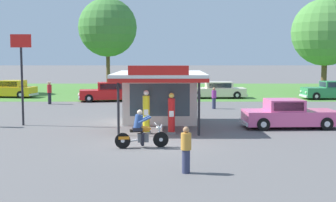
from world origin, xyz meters
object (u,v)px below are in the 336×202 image
Objects in this scene: bystander_strolling_foreground at (48,92)px; bystander_standing_back_lot at (185,149)px; parked_car_back_row_far_right at (330,91)px; featured_classic_sedan at (287,115)px; parked_car_back_row_far_left at (215,90)px; gas_pump_nearside at (145,114)px; roadside_pole_sign at (20,64)px; bystander_chatting_near_pumps at (213,98)px; parked_car_back_row_centre_right at (8,90)px; parked_car_back_row_right at (107,93)px; motorcycle_with_rider at (140,132)px; gas_pump_offside at (170,115)px.

bystander_strolling_foreground reaches higher than bystander_standing_back_lot.
bystander_standing_back_lot is (-13.51, -25.28, 0.09)m from parked_car_back_row_far_right.
parked_car_back_row_far_left is (-2.04, 16.84, -0.00)m from featured_classic_sedan.
roadside_pole_sign is at bearing 158.31° from gas_pump_nearside.
bystander_chatting_near_pumps is 0.87× the size of bystander_strolling_foreground.
roadside_pole_sign is (-12.14, -15.97, 2.67)m from parked_car_back_row_far_left.
parked_car_back_row_far_left is at bearing 74.08° from gas_pump_nearside.
bystander_chatting_near_pumps is 12.82m from bystander_strolling_foreground.
bystander_chatting_near_pumps is (17.58, -8.93, 0.09)m from parked_car_back_row_centre_right.
bystander_chatting_near_pumps reaches higher than parked_car_back_row_far_left.
gas_pump_nearside is 7.70m from bystander_standing_back_lot.
roadside_pole_sign is at bearing -145.03° from bystander_chatting_near_pumps.
gas_pump_nearside is 16.45m from parked_car_back_row_right.
parked_car_back_row_far_left is at bearing 174.59° from parked_car_back_row_far_right.
featured_classic_sedan is 1.00× the size of parked_car_back_row_far_right.
featured_classic_sedan is at bearing -51.57° from parked_car_back_row_right.
parked_car_back_row_centre_right is 7.79m from bystander_strolling_foreground.
motorcycle_with_rider is 0.45× the size of roadside_pole_sign.
parked_car_back_row_right reaches higher than featured_classic_sedan.
parked_car_back_row_far_left is 14.40m from bystander_strolling_foreground.
roadside_pole_sign is (-8.44, 10.23, 2.55)m from bystander_standing_back_lot.
gas_pump_nearside is 19.43m from parked_car_back_row_far_left.
bystander_strolling_foreground is at bearing 124.59° from gas_pump_offside.
parked_car_back_row_right is 1.03× the size of roadside_pole_sign.
bystander_standing_back_lot is at bearing -65.15° from bystander_strolling_foreground.
roadside_pole_sign is at bearing -83.05° from bystander_strolling_foreground.
featured_classic_sedan reaches higher than parked_car_back_row_far_left.
bystander_strolling_foreground reaches higher than bystander_chatting_near_pumps.
gas_pump_offside is at bearing -0.00° from gas_pump_nearside.
motorcycle_with_rider reaches higher than featured_classic_sedan.
gas_pump_offside is 1.32× the size of bystander_chatting_near_pumps.
parked_car_back_row_right is 10.01m from parked_car_back_row_centre_right.
gas_pump_nearside reaches higher than parked_car_back_row_far_right.
bystander_strolling_foreground is (-13.46, -5.12, 0.27)m from parked_car_back_row_far_left.
gas_pump_nearside reaches higher than gas_pump_offside.
gas_pump_nearside is 0.39× the size of parked_car_back_row_far_left.
roadside_pole_sign is (-8.03, 2.71, 2.43)m from gas_pump_offside.
gas_pump_nearside is 23.34m from parked_car_back_row_far_right.
parked_car_back_row_right is 24.15m from bystander_standing_back_lot.
roadside_pole_sign is (-11.12, -7.78, 2.55)m from bystander_chatting_near_pumps.
bystander_strolling_foreground reaches higher than parked_car_back_row_far_right.
roadside_pole_sign is (-6.75, 6.14, 2.68)m from motorcycle_with_rider.
roadside_pole_sign reaches higher than featured_classic_sedan.
bystander_strolling_foreground is 23.24m from bystander_standing_back_lot.
featured_classic_sedan is 17.71m from parked_car_back_row_far_right.
bystander_standing_back_lot is (0.41, -7.53, -0.12)m from gas_pump_offside.
roadside_pole_sign reaches higher than parked_car_back_row_far_right.
bystander_standing_back_lot is (14.90, -26.94, 0.10)m from parked_car_back_row_centre_right.
parked_car_back_row_far_left is (5.39, 22.11, 0.02)m from motorcycle_with_rider.
bystander_standing_back_lot is at bearing -77.76° from gas_pump_nearside.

